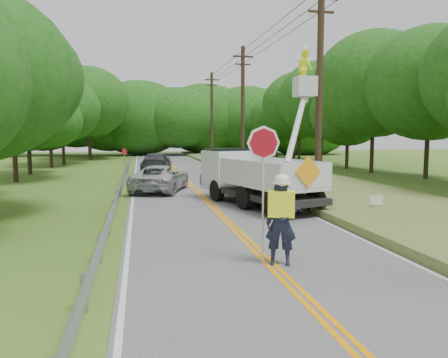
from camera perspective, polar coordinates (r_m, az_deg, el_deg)
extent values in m
plane|color=#3F601C|center=(10.79, 6.20, -11.24)|extent=(140.00, 140.00, 0.00)
cube|color=#545456|center=(24.25, -3.60, -1.58)|extent=(7.20, 96.00, 0.02)
cube|color=#FF9400|center=(24.23, -3.84, -1.55)|extent=(0.12, 96.00, 0.00)
cube|color=#FF9400|center=(24.26, -3.37, -1.54)|extent=(0.12, 96.00, 0.00)
cube|color=silver|center=(24.05, -11.78, -1.72)|extent=(0.12, 96.00, 0.00)
cube|color=silver|center=(24.92, 4.29, -1.34)|extent=(0.12, 96.00, 0.00)
cube|color=#9A9BA3|center=(8.40, -17.87, -14.05)|extent=(0.12, 0.14, 0.70)
cube|color=#9A9BA3|center=(11.25, -16.04, -8.87)|extent=(0.12, 0.14, 0.70)
cube|color=#9A9BA3|center=(14.17, -14.98, -5.79)|extent=(0.12, 0.14, 0.70)
cube|color=#9A9BA3|center=(17.11, -14.29, -3.76)|extent=(0.12, 0.14, 0.70)
cube|color=#9A9BA3|center=(20.07, -13.81, -2.33)|extent=(0.12, 0.14, 0.70)
cube|color=#9A9BA3|center=(23.04, -13.45, -1.27)|extent=(0.12, 0.14, 0.70)
cube|color=#9A9BA3|center=(26.02, -13.17, -0.45)|extent=(0.12, 0.14, 0.70)
cube|color=#9A9BA3|center=(29.00, -12.95, 0.20)|extent=(0.12, 0.14, 0.70)
cube|color=#9A9BA3|center=(31.98, -12.77, 0.73)|extent=(0.12, 0.14, 0.70)
cube|color=#9A9BA3|center=(34.97, -12.63, 1.17)|extent=(0.12, 0.14, 0.70)
cube|color=#9A9BA3|center=(37.96, -12.50, 1.54)|extent=(0.12, 0.14, 0.70)
cube|color=#9A9BA3|center=(40.95, -12.39, 1.85)|extent=(0.12, 0.14, 0.70)
cube|color=#9A9BA3|center=(43.95, -12.30, 2.12)|extent=(0.12, 0.14, 0.70)
cube|color=#9A9BA3|center=(46.94, -12.22, 2.36)|extent=(0.12, 0.14, 0.70)
cube|color=#9A9BA3|center=(24.99, -13.04, -0.13)|extent=(0.05, 48.00, 0.34)
cylinder|color=black|center=(20.58, 12.39, 10.88)|extent=(0.30, 0.30, 10.00)
cube|color=black|center=(21.20, 12.62, 20.62)|extent=(1.20, 0.10, 0.10)
cylinder|color=black|center=(34.84, 2.47, 8.94)|extent=(0.30, 0.30, 10.00)
cube|color=black|center=(35.31, 2.50, 15.76)|extent=(1.60, 0.12, 0.12)
cube|color=black|center=(35.21, 2.49, 14.80)|extent=(1.20, 0.10, 0.10)
cylinder|color=black|center=(49.54, -1.61, 8.06)|extent=(0.30, 0.30, 10.00)
cube|color=black|center=(49.87, -1.62, 12.88)|extent=(1.60, 0.12, 0.12)
cube|color=black|center=(49.80, -1.62, 12.20)|extent=(1.20, 0.10, 0.10)
cylinder|color=black|center=(28.93, 4.23, 17.74)|extent=(0.03, 43.00, 0.03)
cylinder|color=black|center=(29.12, 5.62, 17.65)|extent=(0.03, 43.00, 0.03)
cylinder|color=black|center=(29.32, 7.00, 17.56)|extent=(0.03, 43.00, 0.03)
cube|color=#516630|center=(26.10, 12.05, -0.85)|extent=(7.00, 96.00, 0.30)
cylinder|color=#332319|center=(31.70, -25.75, 3.15)|extent=(0.32, 0.32, 3.91)
ellipsoid|color=#154B10|center=(31.87, -26.15, 11.76)|extent=(9.12, 9.12, 8.03)
cylinder|color=#332319|center=(37.44, -24.15, 2.56)|extent=(0.32, 0.32, 2.61)
ellipsoid|color=#154B10|center=(37.41, -24.36, 7.44)|extent=(6.09, 6.09, 5.36)
cylinder|color=#332319|center=(44.19, -21.73, 3.09)|extent=(0.32, 0.32, 2.59)
ellipsoid|color=#154B10|center=(44.17, -21.89, 7.19)|extent=(6.04, 6.04, 5.32)
cylinder|color=#332319|center=(47.88, -20.32, 3.76)|extent=(0.32, 0.32, 3.32)
ellipsoid|color=#154B10|center=(47.93, -20.49, 8.61)|extent=(7.74, 7.74, 6.81)
cylinder|color=#332319|center=(55.31, -17.14, 4.51)|extent=(0.32, 0.32, 4.08)
ellipsoid|color=#154B10|center=(55.43, -17.30, 9.67)|extent=(9.53, 9.53, 8.38)
cylinder|color=#332319|center=(60.36, -17.26, 4.22)|extent=(0.32, 0.32, 3.28)
ellipsoid|color=#154B10|center=(60.39, -17.38, 8.03)|extent=(7.65, 7.65, 6.73)
cylinder|color=#332319|center=(33.92, 25.04, 3.29)|extent=(0.32, 0.32, 3.87)
ellipsoid|color=#154B10|center=(34.08, 25.40, 11.24)|extent=(9.02, 9.02, 7.94)
cylinder|color=#332319|center=(37.34, 18.84, 3.93)|extent=(0.32, 0.32, 4.14)
ellipsoid|color=#154B10|center=(37.53, 19.10, 11.66)|extent=(9.65, 9.65, 8.49)
cylinder|color=#332319|center=(41.26, 15.83, 3.37)|extent=(0.32, 0.32, 2.97)
ellipsoid|color=#154B10|center=(41.27, 15.97, 8.41)|extent=(6.92, 6.92, 6.09)
cylinder|color=#332319|center=(45.85, 12.62, 4.25)|extent=(0.32, 0.32, 3.86)
ellipsoid|color=#154B10|center=(45.96, 12.75, 10.13)|extent=(9.00, 9.00, 7.92)
cylinder|color=#332319|center=(52.14, 9.84, 4.46)|extent=(0.32, 0.32, 3.80)
ellipsoid|color=#154B10|center=(52.24, 9.93, 9.55)|extent=(8.86, 8.86, 7.79)
cylinder|color=#332319|center=(56.03, 9.18, 4.35)|extent=(0.32, 0.32, 3.38)
ellipsoid|color=#154B10|center=(56.07, 9.25, 8.58)|extent=(7.89, 7.89, 6.94)
cylinder|color=#332319|center=(59.11, 6.88, 4.32)|extent=(0.32, 0.32, 3.07)
ellipsoid|color=#154B10|center=(59.13, 6.92, 7.96)|extent=(7.17, 7.17, 6.31)
ellipsoid|color=#154B10|center=(67.57, -26.59, 7.30)|extent=(11.05, 8.29, 8.29)
ellipsoid|color=#154B10|center=(69.25, -22.81, 7.41)|extent=(12.95, 9.72, 9.72)
ellipsoid|color=#154B10|center=(67.77, -18.83, 7.60)|extent=(11.64, 8.73, 8.73)
ellipsoid|color=#154B10|center=(66.43, -14.78, 7.76)|extent=(13.08, 9.81, 9.81)
ellipsoid|color=#154B10|center=(66.03, -11.00, 7.86)|extent=(14.72, 11.04, 11.04)
ellipsoid|color=#154B10|center=(64.52, -6.11, 7.98)|extent=(11.87, 8.91, 8.91)
ellipsoid|color=#154B10|center=(68.43, -2.48, 7.89)|extent=(14.48, 10.86, 10.86)
ellipsoid|color=#154B10|center=(68.89, 2.99, 7.88)|extent=(13.67, 10.25, 10.25)
ellipsoid|color=#154B10|center=(69.08, 6.36, 7.84)|extent=(12.73, 9.55, 9.55)
ellipsoid|color=#154B10|center=(68.74, 10.64, 7.79)|extent=(15.91, 11.93, 11.93)
imported|color=#191E33|center=(10.60, 7.52, -5.73)|extent=(0.87, 0.72, 2.05)
cube|color=#EDFA1D|center=(10.51, 7.56, -3.23)|extent=(0.72, 0.58, 0.62)
ellipsoid|color=white|center=(10.44, 7.60, -0.14)|extent=(0.38, 0.38, 0.31)
cylinder|color=#B7B7B7|center=(10.60, 5.12, -3.44)|extent=(0.04, 0.04, 2.88)
cylinder|color=maroon|center=(10.46, 5.20, 4.73)|extent=(0.82, 0.06, 0.82)
cylinder|color=black|center=(16.53, 6.37, -3.36)|extent=(0.58, 1.04, 1.00)
cylinder|color=black|center=(17.76, 11.94, -2.81)|extent=(0.58, 1.04, 1.00)
cylinder|color=black|center=(18.26, 2.72, -2.44)|extent=(0.58, 1.04, 1.00)
cylinder|color=black|center=(19.39, 8.03, -2.01)|extent=(0.58, 1.04, 1.00)
cylinder|color=black|center=(20.52, -0.94, -1.51)|extent=(0.58, 1.04, 1.00)
cylinder|color=black|center=(21.53, 4.00, -1.17)|extent=(0.58, 1.04, 1.00)
cube|color=black|center=(19.05, 4.95, -1.89)|extent=(3.99, 6.99, 0.26)
cube|color=silver|center=(18.39, 6.18, -0.56)|extent=(3.66, 5.26, 0.23)
cube|color=silver|center=(17.71, 3.04, 0.91)|extent=(1.43, 4.59, 0.93)
cube|color=silver|center=(19.01, 9.14, 1.19)|extent=(1.43, 4.59, 0.93)
cube|color=silver|center=(16.43, 10.79, 0.42)|extent=(2.30, 0.74, 0.93)
cube|color=silver|center=(21.36, 0.92, 1.22)|extent=(2.80, 2.56, 1.87)
cube|color=black|center=(21.50, 0.66, 3.06)|extent=(2.38, 1.89, 0.78)
cube|color=silver|center=(17.40, 8.29, 0.77)|extent=(1.16, 1.16, 0.83)
cube|color=silver|center=(20.34, 10.56, 11.81)|extent=(0.88, 0.88, 0.88)
imported|color=#EDFA1D|center=(20.44, 10.61, 14.08)|extent=(0.62, 0.80, 1.65)
cube|color=#FFA213|center=(16.36, 10.96, 0.94)|extent=(1.14, 0.38, 1.17)
imported|color=silver|center=(24.24, -8.32, 0.11)|extent=(3.82, 5.67, 1.44)
imported|color=#3C3D44|center=(36.57, -8.84, 2.17)|extent=(2.97, 5.71, 1.58)
cylinder|color=#9A9BA3|center=(29.95, -12.90, 1.70)|extent=(0.06, 0.06, 2.08)
cylinder|color=maroon|center=(29.90, -12.94, 3.50)|extent=(0.36, 0.34, 0.47)
cube|color=white|center=(18.21, 19.31, -2.61)|extent=(0.52, 0.15, 0.37)
cylinder|color=#9A9BA3|center=(18.15, 18.71, -3.62)|extent=(0.02, 0.02, 0.53)
cylinder|color=#9A9BA3|center=(18.36, 19.85, -3.55)|extent=(0.02, 0.02, 0.53)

